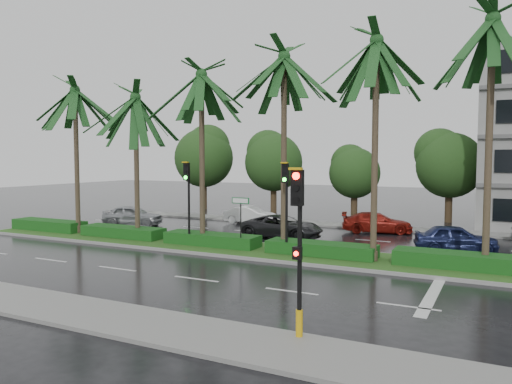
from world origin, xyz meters
The scene contains 17 objects.
ground centered at (0.00, 0.00, 0.00)m, with size 120.00×120.00×0.00m, color black.
near_sidewalk centered at (0.00, -10.20, 0.06)m, with size 40.00×2.40×0.12m, color gray.
far_sidewalk centered at (0.00, 12.00, 0.06)m, with size 40.00×2.00×0.12m, color gray.
median centered at (0.00, 1.00, 0.08)m, with size 36.00×4.00×0.15m.
hedge centered at (0.00, 1.00, 0.45)m, with size 35.20×1.40×0.60m.
lane_markings centered at (3.04, -0.43, 0.01)m, with size 34.00×13.06×0.01m.
palm_row centered at (-1.24, 1.02, 8.54)m, with size 26.30×4.20×10.85m.
signal_near centered at (6.00, -9.39, 2.50)m, with size 0.34×0.45×4.36m.
signal_median_left centered at (-4.00, 0.30, 3.00)m, with size 0.34×0.42×4.36m.
signal_median_right centered at (1.50, 0.30, 3.00)m, with size 0.34×0.42×4.36m.
street_sign centered at (-1.00, 0.48, 2.12)m, with size 0.95×0.09×2.60m.
bg_trees centered at (-0.95, 17.59, 4.55)m, with size 33.13×5.34×7.71m.
car_silver centered at (-12.49, 5.93, 0.70)m, with size 4.12×1.66×1.40m, color #A1A3A8.
car_white centered at (-5.50, 10.25, 0.62)m, with size 3.79×1.32×1.25m, color white.
car_darkgrey centered at (-1.00, 5.62, 0.67)m, with size 4.80×2.21×1.33m, color #232326.
car_red centered at (3.50, 10.16, 0.63)m, with size 4.35×1.77×1.26m, color maroon.
car_blue centered at (8.50, 5.59, 0.68)m, with size 3.98×1.60×1.35m, color #1A234F.
Camera 1 is at (10.63, -21.03, 4.73)m, focal length 35.00 mm.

